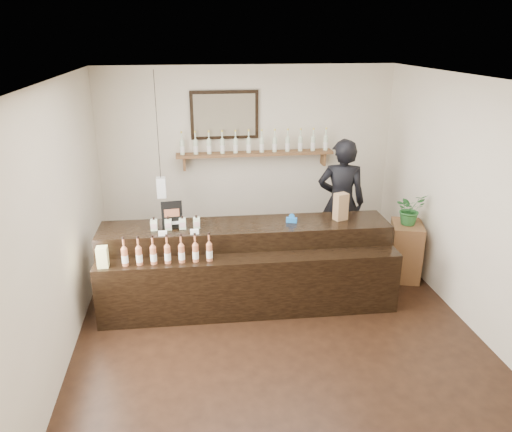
% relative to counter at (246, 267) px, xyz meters
% --- Properties ---
extents(ground, '(5.00, 5.00, 0.00)m').
position_rel_counter_xyz_m(ground, '(0.26, -0.57, -0.47)').
color(ground, black).
rests_on(ground, ground).
extents(room_shell, '(5.00, 5.00, 5.00)m').
position_rel_counter_xyz_m(room_shell, '(0.26, -0.57, 1.23)').
color(room_shell, beige).
rests_on(room_shell, ground).
extents(back_wall_decor, '(2.66, 0.96, 1.69)m').
position_rel_counter_xyz_m(back_wall_decor, '(0.11, 1.81, 1.28)').
color(back_wall_decor, brown).
rests_on(back_wall_decor, ground).
extents(counter, '(3.60, 1.03, 1.17)m').
position_rel_counter_xyz_m(counter, '(0.00, 0.00, 0.00)').
color(counter, black).
rests_on(counter, ground).
extents(promo_sign, '(0.25, 0.05, 0.35)m').
position_rel_counter_xyz_m(promo_sign, '(-0.88, 0.11, 0.71)').
color(promo_sign, black).
rests_on(promo_sign, counter).
extents(paper_bag, '(0.19, 0.16, 0.35)m').
position_rel_counter_xyz_m(paper_bag, '(1.22, 0.13, 0.70)').
color(paper_bag, olive).
rests_on(paper_bag, counter).
extents(tape_dispenser, '(0.14, 0.09, 0.11)m').
position_rel_counter_xyz_m(tape_dispenser, '(0.59, 0.11, 0.58)').
color(tape_dispenser, blue).
rests_on(tape_dispenser, counter).
extents(side_cabinet, '(0.54, 0.64, 0.79)m').
position_rel_counter_xyz_m(side_cabinet, '(2.26, 0.37, -0.07)').
color(side_cabinet, brown).
rests_on(side_cabinet, ground).
extents(potted_plant, '(0.47, 0.43, 0.43)m').
position_rel_counter_xyz_m(potted_plant, '(2.26, 0.37, 0.54)').
color(potted_plant, '#2A692D').
rests_on(potted_plant, side_cabinet).
extents(shopkeeper, '(0.87, 0.67, 2.11)m').
position_rel_counter_xyz_m(shopkeeper, '(1.50, 0.98, 0.58)').
color(shopkeeper, black).
rests_on(shopkeeper, ground).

